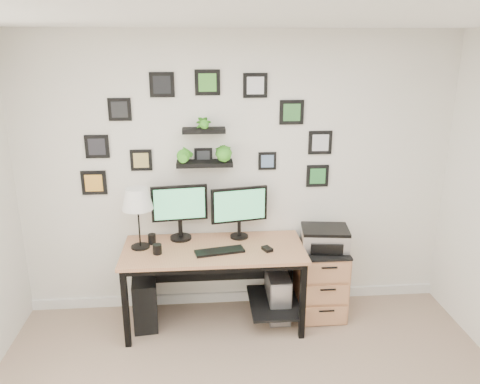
{
  "coord_description": "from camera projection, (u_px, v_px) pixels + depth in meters",
  "views": [
    {
      "loc": [
        -0.32,
        -2.15,
        2.48
      ],
      "look_at": [
        0.01,
        1.83,
        1.2
      ],
      "focal_mm": 35.0,
      "sensor_mm": 36.0,
      "label": 1
    }
  ],
  "objects": [
    {
      "name": "monitor_left",
      "position": [
        180.0,
        208.0,
        4.22
      ],
      "size": [
        0.5,
        0.22,
        0.51
      ],
      "color": "black",
      "rests_on": "desk"
    },
    {
      "name": "printer",
      "position": [
        325.0,
        238.0,
        4.3
      ],
      "size": [
        0.46,
        0.39,
        0.19
      ],
      "color": "silver",
      "rests_on": "file_cabinet"
    },
    {
      "name": "keyboard",
      "position": [
        220.0,
        251.0,
        4.04
      ],
      "size": [
        0.44,
        0.22,
        0.02
      ],
      "primitive_type": "cube",
      "rotation": [
        0.0,
        0.0,
        0.2
      ],
      "color": "black",
      "rests_on": "desk"
    },
    {
      "name": "table_lamp",
      "position": [
        137.0,
        200.0,
        4.0
      ],
      "size": [
        0.27,
        0.27,
        0.55
      ],
      "color": "black",
      "rests_on": "desk"
    },
    {
      "name": "mug",
      "position": [
        157.0,
        249.0,
        4.0
      ],
      "size": [
        0.08,
        0.08,
        0.09
      ],
      "primitive_type": "cylinder",
      "color": "black",
      "rests_on": "desk"
    },
    {
      "name": "pen_cup",
      "position": [
        152.0,
        239.0,
        4.2
      ],
      "size": [
        0.07,
        0.07,
        0.09
      ],
      "primitive_type": "cylinder",
      "color": "black",
      "rests_on": "desk"
    },
    {
      "name": "monitor_right",
      "position": [
        239.0,
        208.0,
        4.26
      ],
      "size": [
        0.52,
        0.2,
        0.49
      ],
      "color": "black",
      "rests_on": "desk"
    },
    {
      "name": "desk",
      "position": [
        218.0,
        259.0,
        4.2
      ],
      "size": [
        1.6,
        0.7,
        0.75
      ],
      "color": "tan",
      "rests_on": "ground"
    },
    {
      "name": "mouse",
      "position": [
        267.0,
        249.0,
        4.07
      ],
      "size": [
        0.1,
        0.12,
        0.03
      ],
      "primitive_type": "cube",
      "rotation": [
        0.0,
        0.0,
        0.42
      ],
      "color": "black",
      "rests_on": "desk"
    },
    {
      "name": "wall_decor",
      "position": [
        206.0,
        139.0,
        4.13
      ],
      "size": [
        2.28,
        0.18,
        1.1
      ],
      "color": "black",
      "rests_on": "ground"
    },
    {
      "name": "pc_tower_black",
      "position": [
        145.0,
        299.0,
        4.3
      ],
      "size": [
        0.26,
        0.49,
        0.47
      ],
      "primitive_type": "cube",
      "rotation": [
        0.0,
        0.0,
        0.11
      ],
      "color": "black",
      "rests_on": "ground"
    },
    {
      "name": "pc_tower_grey",
      "position": [
        278.0,
        294.0,
        4.4
      ],
      "size": [
        0.2,
        0.44,
        0.44
      ],
      "color": "gray",
      "rests_on": "ground"
    },
    {
      "name": "room",
      "position": [
        238.0,
        296.0,
        4.69
      ],
      "size": [
        4.0,
        4.0,
        4.0
      ],
      "color": "tan",
      "rests_on": "ground"
    },
    {
      "name": "file_cabinet",
      "position": [
        320.0,
        280.0,
        4.42
      ],
      "size": [
        0.43,
        0.53,
        0.67
      ],
      "color": "tan",
      "rests_on": "ground"
    }
  ]
}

